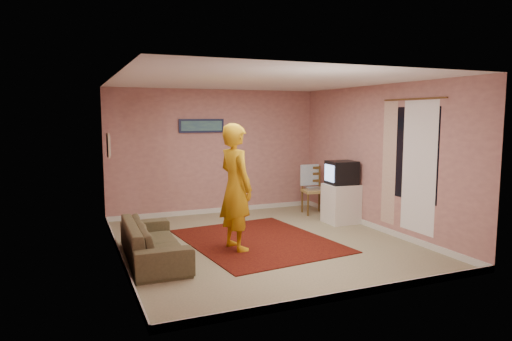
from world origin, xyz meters
name	(u,v)px	position (x,y,z in m)	size (l,w,h in m)	color
ground	(263,242)	(0.00, 0.00, 0.00)	(5.00, 5.00, 0.00)	tan
wall_back	(215,152)	(0.00, 2.50, 1.30)	(4.50, 0.02, 2.60)	tan
wall_front	(353,185)	(0.00, -2.50, 1.30)	(4.50, 0.02, 2.60)	tan
wall_left	(117,170)	(-2.25, 0.00, 1.30)	(0.02, 5.00, 2.60)	tan
wall_right	(378,158)	(2.25, 0.00, 1.30)	(0.02, 5.00, 2.60)	tan
ceiling	(263,81)	(0.00, 0.00, 2.60)	(4.50, 5.00, 0.02)	white
baseboard_back	(216,210)	(0.00, 2.49, 0.05)	(4.50, 0.02, 0.10)	silver
baseboard_front	(350,294)	(0.00, -2.49, 0.05)	(4.50, 0.02, 0.10)	silver
baseboard_left	(120,256)	(-2.24, 0.00, 0.05)	(0.02, 5.00, 0.10)	silver
baseboard_right	(375,227)	(2.24, 0.00, 0.05)	(0.02, 5.00, 0.10)	silver
window	(413,154)	(2.24, -0.90, 1.45)	(0.01, 1.10, 1.50)	black
curtain_sheer	(419,167)	(2.23, -1.05, 1.25)	(0.01, 0.75, 2.10)	white
curtain_floral	(389,163)	(2.21, -0.35, 1.25)	(0.01, 0.35, 2.10)	white
curtain_rod	(413,99)	(2.20, -0.90, 2.32)	(0.02, 0.02, 1.40)	brown
picture_back	(202,126)	(-0.30, 2.47, 1.85)	(0.95, 0.04, 0.28)	#151B3B
picture_left	(108,145)	(-2.22, 1.60, 1.55)	(0.04, 0.38, 0.42)	beige
area_rug	(258,241)	(-0.04, 0.11, 0.01)	(2.14, 2.68, 0.01)	black
tv_cabinet	(341,203)	(1.95, 0.69, 0.38)	(0.59, 0.54, 0.75)	white
crt_tv	(341,173)	(1.94, 0.69, 0.98)	(0.56, 0.51, 0.45)	black
chair_a	(314,185)	(1.87, 1.61, 0.61)	(0.51, 0.50, 0.54)	tan
dvd_player	(314,189)	(1.87, 1.61, 0.54)	(0.32, 0.23, 0.06)	silver
blue_throw	(310,175)	(1.87, 1.80, 0.80)	(0.42, 0.05, 0.44)	#87BBDD
chair_b	(339,193)	(1.88, 0.68, 0.58)	(0.41, 0.43, 0.52)	tan
game_console	(339,197)	(1.88, 0.68, 0.51)	(0.21, 0.16, 0.04)	white
sofa	(154,241)	(-1.80, -0.23, 0.28)	(1.92, 0.75, 0.56)	brown
person	(236,187)	(-0.53, -0.18, 0.97)	(0.71, 0.47, 1.95)	gold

